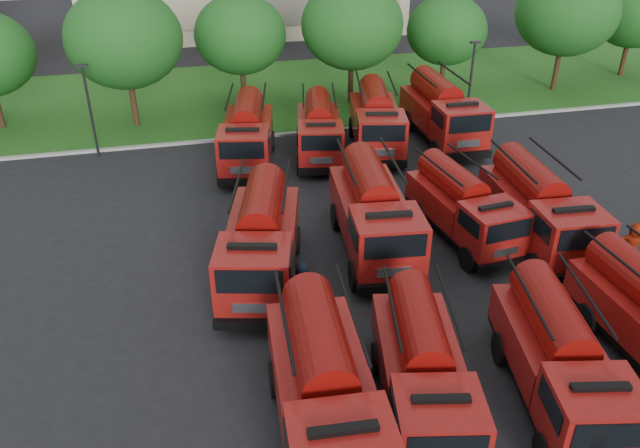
# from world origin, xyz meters

# --- Properties ---
(ground) EXTENTS (140.00, 140.00, 0.00)m
(ground) POSITION_xyz_m (0.00, 0.00, 0.00)
(ground) COLOR black
(ground) RESTS_ON ground
(lawn) EXTENTS (70.00, 16.00, 0.12)m
(lawn) POSITION_xyz_m (0.00, 26.00, 0.06)
(lawn) COLOR #214713
(lawn) RESTS_ON ground
(curb) EXTENTS (70.00, 0.30, 0.14)m
(curb) POSITION_xyz_m (0.00, 17.90, 0.07)
(curb) COLOR gray
(curb) RESTS_ON ground
(tree_2) EXTENTS (6.72, 6.72, 8.22)m
(tree_2) POSITION_xyz_m (-8.00, 21.50, 5.35)
(tree_2) COLOR #382314
(tree_2) RESTS_ON ground
(tree_3) EXTENTS (5.88, 5.88, 7.19)m
(tree_3) POSITION_xyz_m (-1.00, 24.00, 4.68)
(tree_3) COLOR #382314
(tree_3) RESTS_ON ground
(tree_4) EXTENTS (6.55, 6.55, 8.01)m
(tree_4) POSITION_xyz_m (6.00, 22.50, 5.22)
(tree_4) COLOR #382314
(tree_4) RESTS_ON ground
(tree_5) EXTENTS (5.46, 5.46, 6.68)m
(tree_5) POSITION_xyz_m (13.00, 23.50, 4.35)
(tree_5) COLOR #382314
(tree_5) RESTS_ON ground
(tree_6) EXTENTS (6.89, 6.89, 8.42)m
(tree_6) POSITION_xyz_m (21.00, 22.00, 5.49)
(tree_6) COLOR #382314
(tree_6) RESTS_ON ground
(tree_7) EXTENTS (6.05, 6.05, 7.39)m
(tree_7) POSITION_xyz_m (28.00, 24.00, 4.82)
(tree_7) COLOR #382314
(tree_7) RESTS_ON ground
(lamp_post_0) EXTENTS (0.60, 0.25, 5.11)m
(lamp_post_0) POSITION_xyz_m (-10.00, 17.20, 2.90)
(lamp_post_0) COLOR black
(lamp_post_0) RESTS_ON ground
(lamp_post_1) EXTENTS (0.60, 0.25, 5.11)m
(lamp_post_1) POSITION_xyz_m (12.00, 17.20, 2.90)
(lamp_post_1) COLOR black
(lamp_post_1) RESTS_ON ground
(fire_truck_0) EXTENTS (3.10, 7.47, 3.33)m
(fire_truck_0) POSITION_xyz_m (-2.49, -4.81, 1.67)
(fire_truck_0) COLOR black
(fire_truck_0) RESTS_ON ground
(fire_truck_1) EXTENTS (3.53, 6.84, 2.97)m
(fire_truck_1) POSITION_xyz_m (0.44, -4.48, 1.49)
(fire_truck_1) COLOR black
(fire_truck_1) RESTS_ON ground
(fire_truck_2) EXTENTS (3.62, 7.03, 3.05)m
(fire_truck_2) POSITION_xyz_m (4.43, -5.02, 1.54)
(fire_truck_2) COLOR black
(fire_truck_2) RESTS_ON ground
(fire_truck_4) EXTENTS (4.27, 7.83, 3.39)m
(fire_truck_4) POSITION_xyz_m (-2.97, 3.34, 1.70)
(fire_truck_4) COLOR black
(fire_truck_4) RESTS_ON ground
(fire_truck_5) EXTENTS (3.41, 7.81, 3.45)m
(fire_truck_5) POSITION_xyz_m (1.80, 4.38, 1.74)
(fire_truck_5) COLOR black
(fire_truck_5) RESTS_ON ground
(fire_truck_6) EXTENTS (2.97, 6.74, 2.97)m
(fire_truck_6) POSITION_xyz_m (5.78, 4.44, 1.50)
(fire_truck_6) COLOR black
(fire_truck_6) RESTS_ON ground
(fire_truck_7) EXTENTS (3.09, 7.41, 3.30)m
(fire_truck_7) POSITION_xyz_m (8.61, 3.30, 1.66)
(fire_truck_7) COLOR black
(fire_truck_7) RESTS_ON ground
(fire_truck_8) EXTENTS (3.87, 7.63, 3.32)m
(fire_truck_8) POSITION_xyz_m (-2.04, 14.27, 1.67)
(fire_truck_8) COLOR black
(fire_truck_8) RESTS_ON ground
(fire_truck_9) EXTENTS (3.60, 7.04, 3.06)m
(fire_truck_9) POSITION_xyz_m (1.93, 14.44, 1.54)
(fire_truck_9) COLOR black
(fire_truck_9) RESTS_ON ground
(fire_truck_10) EXTENTS (4.05, 7.76, 3.37)m
(fire_truck_10) POSITION_xyz_m (5.28, 14.77, 1.69)
(fire_truck_10) COLOR black
(fire_truck_10) RESTS_ON ground
(fire_truck_11) EXTENTS (3.04, 7.85, 3.54)m
(fire_truck_11) POSITION_xyz_m (9.31, 14.98, 1.78)
(fire_truck_11) COLOR black
(fire_truck_11) RESTS_ON ground
(firefighter_4) EXTENTS (1.12, 0.93, 1.96)m
(firefighter_4) POSITION_xyz_m (-1.89, 1.04, 0.00)
(firefighter_4) COLOR black
(firefighter_4) RESTS_ON ground
(firefighter_5) EXTENTS (1.83, 1.52, 1.83)m
(firefighter_5) POSITION_xyz_m (11.49, 0.93, 0.00)
(firefighter_5) COLOR #B02A0D
(firefighter_5) RESTS_ON ground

